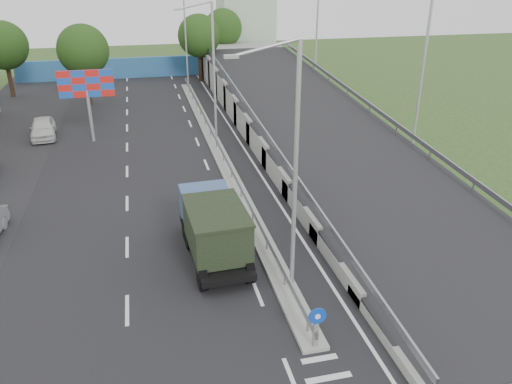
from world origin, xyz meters
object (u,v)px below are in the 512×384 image
object	(u,v)px
parked_car_e	(43,128)
lamp_post_mid	(211,65)
sign_bollard	(316,327)
lamp_post_near	(291,160)
lamp_post_far	(184,33)
billboard	(86,88)
dump_truck	(213,226)
church	(245,22)

from	to	relation	value
parked_car_e	lamp_post_mid	bearing A→B (deg)	-23.62
sign_bollard	lamp_post_near	xyz separation A→B (m)	(0.11, 3.83, 4.77)
lamp_post_near	lamp_post_far	size ratio (longest dim) A/B	1.00
lamp_post_near	lamp_post_mid	distance (m)	20.00
lamp_post_near	billboard	bearing A→B (deg)	112.49
lamp_post_far	parked_car_e	size ratio (longest dim) A/B	2.21
dump_truck	sign_bollard	bearing A→B (deg)	-73.33
lamp_post_mid	church	bearing A→B (deg)	73.78
church	dump_truck	world-z (taller)	church
lamp_post_far	dump_truck	size ratio (longest dim) A/B	1.55
sign_bollard	parked_car_e	size ratio (longest dim) A/B	0.37
sign_bollard	lamp_post_far	distance (m)	44.08
church	dump_truck	bearing A→B (deg)	-103.83
lamp_post_near	billboard	world-z (taller)	lamp_post_near
billboard	dump_truck	distance (m)	19.97
lamp_post_mid	billboard	bearing A→B (deg)	167.62
church	billboard	xyz separation A→B (m)	(-19.00, -32.00, -1.12)
parked_car_e	billboard	bearing A→B (deg)	-33.71
lamp_post_mid	parked_car_e	bearing A→B (deg)	162.90
dump_truck	parked_car_e	bearing A→B (deg)	114.18
lamp_post_mid	dump_truck	size ratio (longest dim) A/B	1.55
lamp_post_mid	lamp_post_far	distance (m)	20.00
lamp_post_near	lamp_post_mid	bearing A→B (deg)	90.00
lamp_post_mid	lamp_post_far	xyz separation A→B (m)	(0.00, 20.00, 0.00)
lamp_post_mid	lamp_post_far	size ratio (longest dim) A/B	1.00
lamp_post_far	sign_bollard	bearing A→B (deg)	-90.14
lamp_post_near	church	xyz separation A→B (m)	(9.89, 54.00, -0.50)
lamp_post_near	dump_truck	bearing A→B (deg)	128.10
lamp_post_far	billboard	distance (m)	20.24
sign_bollard	parked_car_e	bearing A→B (deg)	114.86
church	lamp_post_near	bearing A→B (deg)	-100.38
billboard	dump_truck	xyz separation A→B (m)	(6.52, -18.70, -2.62)
billboard	lamp_post_near	bearing A→B (deg)	-67.51
lamp_post_mid	lamp_post_near	bearing A→B (deg)	-90.00
lamp_post_far	dump_truck	bearing A→B (deg)	-94.04
sign_bollard	dump_truck	xyz separation A→B (m)	(-2.48, 7.13, 0.53)
sign_bollard	lamp_post_mid	bearing A→B (deg)	89.74
lamp_post_mid	lamp_post_far	bearing A→B (deg)	90.00
dump_truck	church	bearing A→B (deg)	73.65
sign_bollard	lamp_post_mid	xyz separation A→B (m)	(0.11, 23.83, 4.77)
church	billboard	distance (m)	37.23
parked_car_e	lamp_post_far	bearing A→B (deg)	44.39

